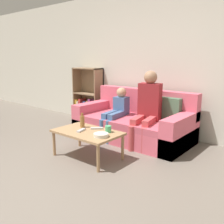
{
  "coord_description": "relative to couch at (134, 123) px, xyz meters",
  "views": [
    {
      "loc": [
        2.34,
        -1.28,
        1.38
      ],
      "look_at": [
        -0.02,
        1.59,
        0.56
      ],
      "focal_mm": 40.0,
      "sensor_mm": 36.0,
      "label": 1
    }
  ],
  "objects": [
    {
      "name": "ground_plane",
      "position": [
        0.01,
        -2.18,
        -0.27
      ],
      "size": [
        22.0,
        22.0,
        0.0
      ],
      "primitive_type": "plane",
      "color": "#70665B"
    },
    {
      "name": "wall_back",
      "position": [
        0.01,
        0.57,
        1.03
      ],
      "size": [
        12.0,
        0.06,
        2.6
      ],
      "color": "beige",
      "rests_on": "ground_plane"
    },
    {
      "name": "couch",
      "position": [
        0.0,
        0.0,
        0.0
      ],
      "size": [
        1.98,
        0.97,
        0.82
      ],
      "color": "#DB5B70",
      "rests_on": "ground_plane"
    },
    {
      "name": "bookshelf",
      "position": [
        -1.51,
        0.41,
        0.16
      ],
      "size": [
        0.68,
        0.28,
        1.16
      ],
      "color": "#8E7051",
      "rests_on": "ground_plane"
    },
    {
      "name": "coffee_table",
      "position": [
        -0.01,
        -1.13,
        0.08
      ],
      "size": [
        0.93,
        0.57,
        0.38
      ],
      "color": "#A87F56",
      "rests_on": "ground_plane"
    },
    {
      "name": "person_adult",
      "position": [
        0.32,
        -0.09,
        0.39
      ],
      "size": [
        0.44,
        0.7,
        1.17
      ],
      "rotation": [
        0.0,
        0.0,
        0.21
      ],
      "color": "#C6474C",
      "rests_on": "ground_plane"
    },
    {
      "name": "person_child",
      "position": [
        -0.26,
        -0.15,
        0.22
      ],
      "size": [
        0.3,
        0.68,
        0.86
      ],
      "rotation": [
        0.0,
        0.0,
        0.12
      ],
      "color": "#476693",
      "rests_on": "ground_plane"
    },
    {
      "name": "cup_near",
      "position": [
        0.25,
        -0.98,
        0.16
      ],
      "size": [
        0.09,
        0.09,
        0.09
      ],
      "color": "#4CB77A",
      "rests_on": "coffee_table"
    },
    {
      "name": "tv_remote_0",
      "position": [
        -0.08,
        -1.18,
        0.13
      ],
      "size": [
        0.09,
        0.18,
        0.02
      ],
      "rotation": [
        0.0,
        0.0,
        0.27
      ],
      "color": "#B7B7BC",
      "rests_on": "coffee_table"
    },
    {
      "name": "tv_remote_1",
      "position": [
        0.02,
        -0.97,
        0.13
      ],
      "size": [
        0.15,
        0.16,
        0.02
      ],
      "rotation": [
        0.0,
        0.0,
        -0.76
      ],
      "color": "#B7B7BC",
      "rests_on": "coffee_table"
    },
    {
      "name": "snack_bowl",
      "position": [
        0.3,
        -1.19,
        0.14
      ],
      "size": [
        0.19,
        0.19,
        0.05
      ],
      "color": "beige",
      "rests_on": "coffee_table"
    },
    {
      "name": "bottle",
      "position": [
        -0.2,
        -1.03,
        0.21
      ],
      "size": [
        0.07,
        0.07,
        0.21
      ],
      "color": "olive",
      "rests_on": "coffee_table"
    }
  ]
}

